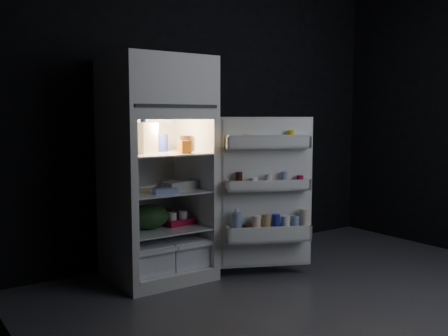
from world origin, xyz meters
TOP-DOWN VIEW (x-y plane):
  - floor at (0.00, 0.00)m, footprint 4.00×3.40m
  - wall_back at (0.00, 1.70)m, footprint 4.00×0.00m
  - wall_left at (-2.00, 0.00)m, footprint 0.00×3.40m
  - refrigerator at (-0.76, 1.32)m, footprint 0.76×0.71m
  - fridge_door at (-0.04, 0.78)m, footprint 0.73×0.48m
  - milk_jug at (-0.88, 1.28)m, footprint 0.21×0.21m
  - mayo_jar at (-0.68, 1.36)m, footprint 0.12×0.12m
  - jam_jar at (-0.50, 1.29)m, footprint 0.11×0.11m
  - amber_bottle at (-1.04, 1.33)m, footprint 0.09×0.09m
  - small_carton at (-0.63, 1.08)m, footprint 0.09×0.07m
  - egg_carton at (-0.61, 1.18)m, footprint 0.34×0.20m
  - pie at (-0.91, 1.33)m, footprint 0.36×0.36m
  - flat_package at (-0.80, 1.08)m, footprint 0.20×0.12m
  - wrapped_pkg at (-0.56, 1.44)m, footprint 0.12×0.10m
  - produce_bag at (-0.86, 1.25)m, footprint 0.39×0.35m
  - yogurt_tray at (-0.60, 1.24)m, footprint 0.26×0.16m
  - small_can_red at (-0.58, 1.46)m, footprint 0.08×0.08m
  - small_can_silver at (-0.51, 1.44)m, footprint 0.09×0.09m

SIDE VIEW (x-z plane):
  - floor at x=0.00m, z-range 0.00..0.00m
  - yogurt_tray at x=-0.60m, z-range 0.43..0.48m
  - small_can_red at x=-0.58m, z-range 0.43..0.52m
  - small_can_silver at x=-0.51m, z-range 0.43..0.52m
  - produce_bag at x=-0.86m, z-range 0.43..0.62m
  - fridge_door at x=-0.04m, z-range 0.07..1.29m
  - pie at x=-0.91m, z-range 0.73..0.77m
  - flat_package at x=-0.80m, z-range 0.73..0.77m
  - wrapped_pkg at x=-0.56m, z-range 0.73..0.78m
  - egg_carton at x=-0.61m, z-range 0.73..0.80m
  - refrigerator at x=-0.76m, z-range 0.07..1.85m
  - small_carton at x=-0.63m, z-range 1.03..1.13m
  - jam_jar at x=-0.50m, z-range 1.03..1.16m
  - mayo_jar at x=-0.68m, z-range 1.03..1.17m
  - amber_bottle at x=-1.04m, z-range 1.03..1.25m
  - milk_jug at x=-0.88m, z-range 1.03..1.27m
  - wall_back at x=0.00m, z-range 0.00..2.70m
  - wall_left at x=-2.00m, z-range 0.00..2.70m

